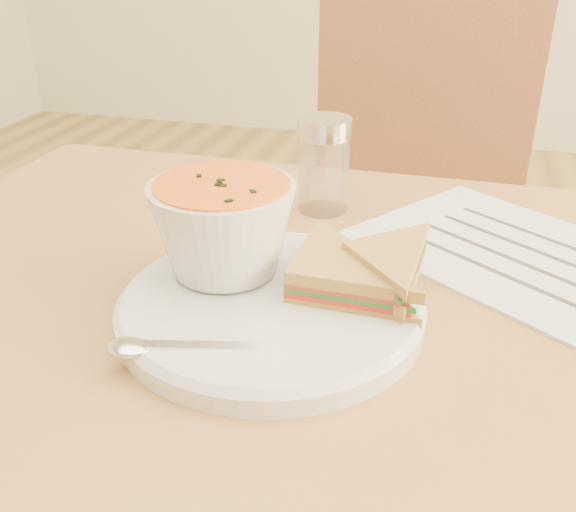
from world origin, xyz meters
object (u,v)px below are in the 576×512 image
(condiment_shaker, at_px, (324,165))
(plate, at_px, (271,308))
(chair_far, at_px, (395,261))
(soup_bowl, at_px, (224,232))

(condiment_shaker, bearing_deg, plate, -88.04)
(chair_far, relative_size, condiment_shaker, 8.72)
(chair_far, bearing_deg, condiment_shaker, 85.94)
(plate, distance_m, condiment_shaker, 0.25)
(soup_bowl, bearing_deg, plate, -29.73)
(condiment_shaker, bearing_deg, soup_bowl, -101.46)
(plate, height_order, condiment_shaker, condiment_shaker)
(plate, bearing_deg, chair_far, 85.75)
(soup_bowl, relative_size, condiment_shaker, 1.17)
(chair_far, xyz_separation_m, plate, (-0.05, -0.65, 0.28))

